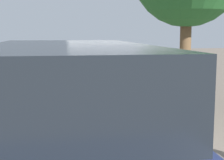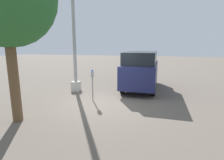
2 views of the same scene
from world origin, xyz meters
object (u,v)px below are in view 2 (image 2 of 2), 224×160
object	(u,v)px
parking_meter_far	(126,64)
parked_van	(141,69)
parking_meter_near	(92,78)
lamp_post	(75,49)

from	to	relation	value
parking_meter_far	parked_van	bearing A→B (deg)	-170.56
parking_meter_near	lamp_post	bearing A→B (deg)	35.42
parking_meter_near	parked_van	bearing A→B (deg)	-45.26
lamp_post	parked_van	size ratio (longest dim) A/B	1.44
parking_meter_far	lamp_post	distance (m)	6.42
parking_meter_near	parking_meter_far	bearing A→B (deg)	-13.32
parking_meter_far	lamp_post	size ratio (longest dim) A/B	0.21
lamp_post	parked_van	distance (m)	4.03
parking_meter_near	parking_meter_far	distance (m)	7.49
parking_meter_far	lamp_post	bearing A→B (deg)	151.63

